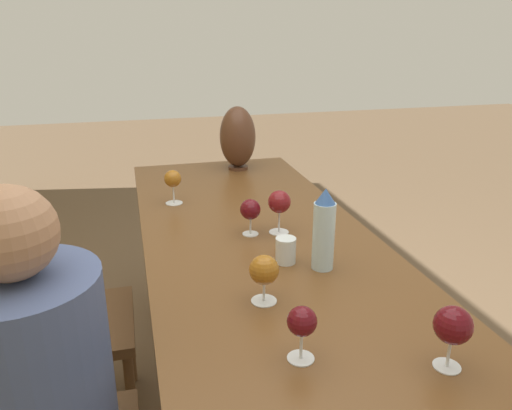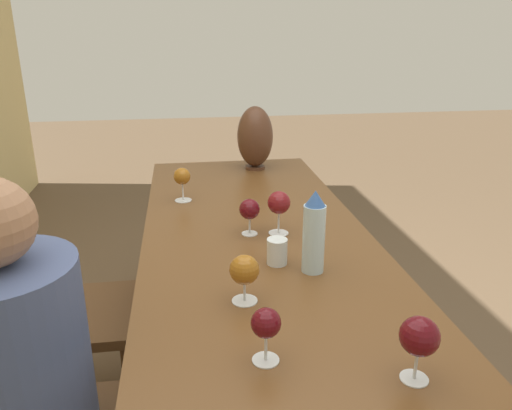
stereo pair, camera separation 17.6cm
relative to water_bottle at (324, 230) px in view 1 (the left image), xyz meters
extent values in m
cube|color=brown|center=(0.18, 0.12, -0.14)|extent=(2.28, 0.80, 0.04)
cylinder|color=brown|center=(1.23, -0.18, -0.53)|extent=(0.07, 0.07, 0.74)
cylinder|color=brown|center=(1.23, 0.42, -0.53)|extent=(0.07, 0.07, 0.74)
cylinder|color=silver|center=(0.00, 0.00, -0.02)|extent=(0.07, 0.07, 0.21)
cone|color=#33599E|center=(0.00, 0.00, 0.11)|extent=(0.06, 0.06, 0.05)
cylinder|color=silver|center=(0.06, 0.10, -0.08)|extent=(0.06, 0.06, 0.08)
cylinder|color=#4C2D1E|center=(1.15, 0.01, -0.12)|extent=(0.10, 0.10, 0.01)
ellipsoid|color=#4C2D1E|center=(1.15, 0.01, 0.04)|extent=(0.18, 0.18, 0.31)
cylinder|color=silver|center=(-0.51, -0.09, -0.12)|extent=(0.06, 0.06, 0.00)
cylinder|color=silver|center=(-0.51, -0.09, -0.09)|extent=(0.01, 0.01, 0.07)
sphere|color=#510C14|center=(-0.51, -0.09, -0.02)|extent=(0.08, 0.08, 0.08)
cylinder|color=silver|center=(0.30, 0.05, -0.12)|extent=(0.07, 0.07, 0.00)
cylinder|color=silver|center=(0.30, 0.05, -0.08)|extent=(0.01, 0.01, 0.08)
sphere|color=maroon|center=(0.30, 0.05, -0.01)|extent=(0.08, 0.08, 0.08)
cylinder|color=silver|center=(0.31, 0.15, -0.12)|extent=(0.06, 0.06, 0.00)
cylinder|color=silver|center=(0.31, 0.15, -0.09)|extent=(0.01, 0.01, 0.06)
sphere|color=#510C14|center=(0.31, 0.15, -0.03)|extent=(0.07, 0.07, 0.07)
cylinder|color=silver|center=(-0.40, 0.21, -0.12)|extent=(0.06, 0.06, 0.00)
cylinder|color=silver|center=(-0.40, 0.21, -0.09)|extent=(0.01, 0.01, 0.07)
sphere|color=#510C14|center=(-0.40, 0.21, -0.03)|extent=(0.07, 0.07, 0.07)
cylinder|color=silver|center=(0.70, 0.38, -0.12)|extent=(0.07, 0.07, 0.00)
cylinder|color=silver|center=(0.70, 0.38, -0.08)|extent=(0.01, 0.01, 0.08)
sphere|color=#995B19|center=(0.70, 0.38, -0.02)|extent=(0.07, 0.07, 0.07)
cylinder|color=silver|center=(-0.15, 0.23, -0.12)|extent=(0.07, 0.07, 0.00)
cylinder|color=silver|center=(-0.15, 0.23, -0.09)|extent=(0.01, 0.01, 0.06)
sphere|color=#995B19|center=(-0.15, 0.23, -0.03)|extent=(0.08, 0.08, 0.08)
cube|color=brown|center=(0.42, 0.80, -0.47)|extent=(0.44, 0.44, 0.04)
cube|color=brown|center=(0.42, 1.00, -0.24)|extent=(0.40, 0.03, 0.43)
cylinder|color=brown|center=(0.23, 0.61, -0.70)|extent=(0.04, 0.04, 0.41)
cylinder|color=brown|center=(0.61, 0.61, -0.70)|extent=(0.04, 0.04, 0.41)
cylinder|color=brown|center=(0.61, 0.99, -0.70)|extent=(0.04, 0.04, 0.41)
cylinder|color=#475684|center=(-0.22, 0.80, -0.19)|extent=(0.35, 0.35, 0.52)
sphere|color=#9E7051|center=(-0.22, 0.80, 0.17)|extent=(0.21, 0.21, 0.21)
camera|label=1|loc=(-1.28, 0.54, 0.58)|focal=35.00mm
camera|label=2|loc=(-1.31, 0.37, 0.58)|focal=35.00mm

